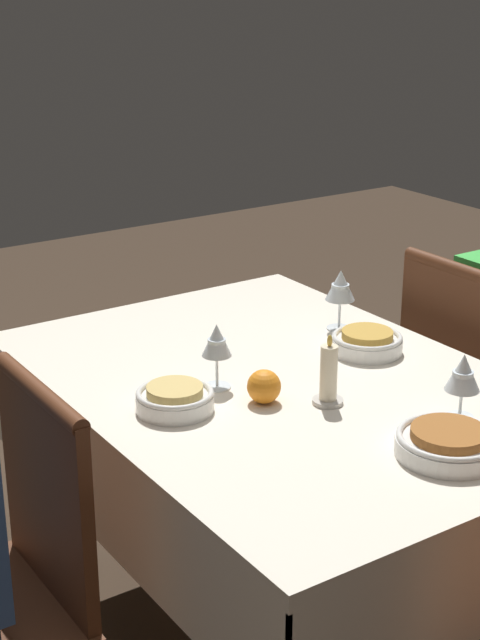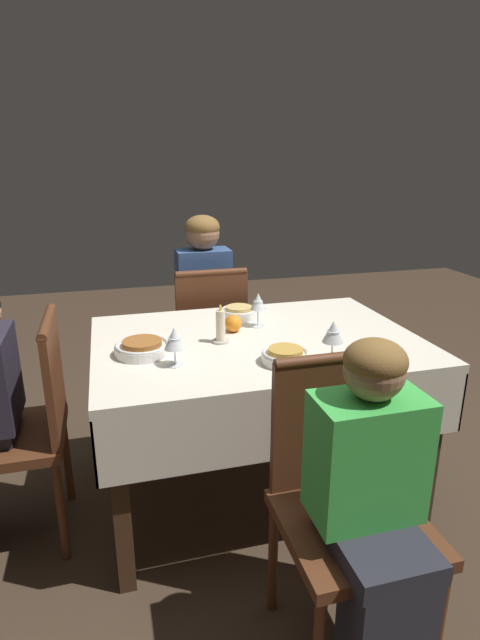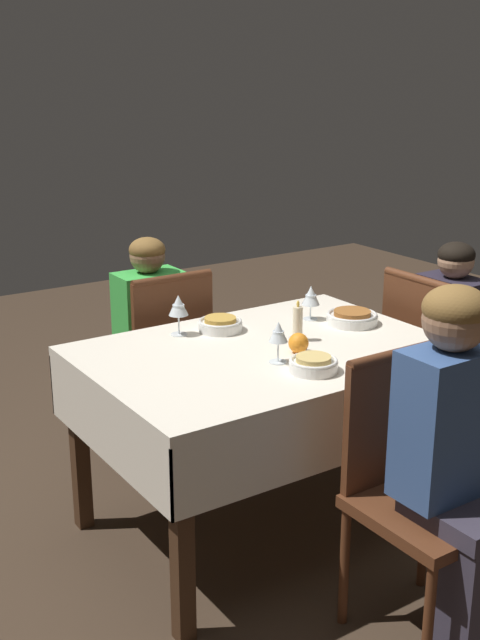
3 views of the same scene
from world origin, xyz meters
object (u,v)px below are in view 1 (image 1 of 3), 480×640
object	(u,v)px
chair_south	(479,394)
orange_fruit	(264,386)
wine_glass_west	(463,374)
candle_centerpiece	(328,378)
wine_glass_north	(217,343)
bowl_west	(449,442)
bowl_north	(175,398)
bowl_south	(367,342)
dining_table	(281,418)
wine_glass_south	(340,287)

from	to	relation	value
chair_south	orange_fruit	distance (m)	0.90
wine_glass_west	candle_centerpiece	bearing A→B (deg)	41.42
wine_glass_north	wine_glass_west	bearing A→B (deg)	-140.66
wine_glass_west	orange_fruit	distance (m)	0.43
wine_glass_north	bowl_west	world-z (taller)	wine_glass_north
bowl_west	bowl_north	bearing A→B (deg)	35.66
bowl_south	candle_centerpiece	world-z (taller)	candle_centerpiece
dining_table	wine_glass_north	xyz separation A→B (m)	(0.05, 0.15, 0.21)
wine_glass_south	orange_fruit	world-z (taller)	wine_glass_south
wine_glass_north	wine_glass_west	world-z (taller)	wine_glass_north
dining_table	chair_south	distance (m)	0.75
wine_glass_south	candle_centerpiece	size ratio (longest dim) A/B	1.01
wine_glass_north	candle_centerpiece	xyz separation A→B (m)	(-0.21, -0.16, -0.05)
bowl_north	chair_south	bearing A→B (deg)	-86.95
candle_centerpiece	wine_glass_west	bearing A→B (deg)	-138.58
chair_south	bowl_west	xyz separation A→B (m)	(-0.53, 0.68, 0.27)
chair_south	bowl_west	distance (m)	0.91
wine_glass_north	wine_glass_west	size ratio (longest dim) A/B	1.05
dining_table	bowl_west	xyz separation A→B (m)	(-0.48, -0.06, 0.12)
chair_south	bowl_south	bearing A→B (deg)	93.78
wine_glass_north	dining_table	bearing A→B (deg)	-108.88
dining_table	bowl_south	bearing A→B (deg)	-84.83
orange_fruit	wine_glass_south	bearing A→B (deg)	-58.29
bowl_west	chair_south	bearing A→B (deg)	-51.96
wine_glass_west	candle_centerpiece	xyz separation A→B (m)	(0.21, 0.19, -0.04)
bowl_south	orange_fruit	distance (m)	0.40
wine_glass_south	orange_fruit	size ratio (longest dim) A/B	2.15
candle_centerpiece	orange_fruit	bearing A→B (deg)	54.07
dining_table	wine_glass_south	size ratio (longest dim) A/B	8.24
candle_centerpiece	orange_fruit	world-z (taller)	candle_centerpiece
bowl_west	dining_table	bearing A→B (deg)	6.82
candle_centerpiece	wine_glass_north	bearing A→B (deg)	37.07
bowl_north	wine_glass_south	distance (m)	0.65
wine_glass_north	bowl_south	xyz separation A→B (m)	(-0.02, -0.43, -0.08)
wine_glass_west	candle_centerpiece	distance (m)	0.29
bowl_north	wine_glass_west	bearing A→B (deg)	-127.49
orange_fruit	bowl_north	bearing A→B (deg)	67.43
bowl_south	orange_fruit	world-z (taller)	orange_fruit
bowl_west	wine_glass_north	bearing A→B (deg)	21.09
dining_table	wine_glass_south	xyz separation A→B (m)	(0.19, -0.32, 0.21)
wine_glass_north	bowl_north	bearing A→B (deg)	109.32
bowl_south	wine_glass_south	xyz separation A→B (m)	(0.16, -0.05, 0.09)
orange_fruit	bowl_south	bearing A→B (deg)	-75.34
dining_table	wine_glass_south	world-z (taller)	wine_glass_south
chair_south	orange_fruit	size ratio (longest dim) A/B	12.18
chair_south	candle_centerpiece	xyz separation A→B (m)	(-0.21, 0.73, 0.30)
chair_south	wine_glass_south	distance (m)	0.56
wine_glass_south	dining_table	bearing A→B (deg)	120.30
chair_south	candle_centerpiece	bearing A→B (deg)	106.31
chair_south	wine_glass_north	world-z (taller)	chair_south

